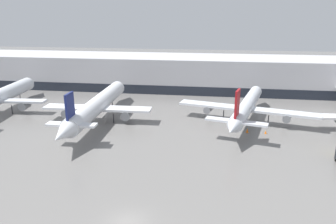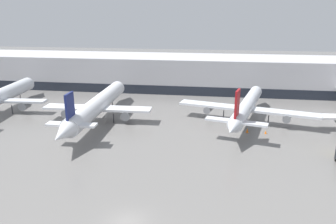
# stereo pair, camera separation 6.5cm
# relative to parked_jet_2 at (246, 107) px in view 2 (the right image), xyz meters

# --- Properties ---
(ground_plane) EXTENTS (320.00, 320.00, 0.00)m
(ground_plane) POSITION_rel_parked_jet_2_xyz_m (-14.59, -34.15, -3.23)
(ground_plane) COLOR slate
(terminal_building) EXTENTS (160.00, 28.68, 9.00)m
(terminal_building) POSITION_rel_parked_jet_2_xyz_m (-14.44, 27.78, 1.26)
(terminal_building) COLOR #B2B2B7
(terminal_building) RESTS_ON ground_plane
(parked_jet_2) EXTENTS (26.73, 31.16, 8.89)m
(parked_jet_2) POSITION_rel_parked_jet_2_xyz_m (0.00, 0.00, 0.00)
(parked_jet_2) COLOR silver
(parked_jet_2) RESTS_ON ground_plane
(parked_jet_3) EXTENTS (21.40, 37.32, 8.76)m
(parked_jet_3) POSITION_rel_parked_jet_2_xyz_m (-28.93, -3.08, -0.03)
(parked_jet_3) COLOR silver
(parked_jet_3) RESTS_ON ground_plane
(traffic_cone_0) EXTENTS (0.41, 0.41, 0.56)m
(traffic_cone_0) POSITION_rel_parked_jet_2_xyz_m (3.11, -5.55, -2.95)
(traffic_cone_0) COLOR orange
(traffic_cone_0) RESTS_ON ground_plane
(traffic_cone_2) EXTENTS (0.46, 0.46, 0.78)m
(traffic_cone_2) POSITION_rel_parked_jet_2_xyz_m (-0.11, -5.47, -2.84)
(traffic_cone_2) COLOR orange
(traffic_cone_2) RESTS_ON ground_plane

